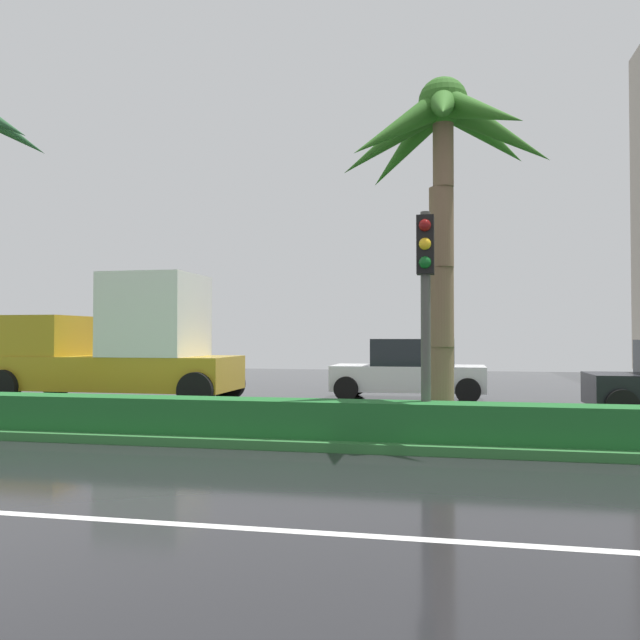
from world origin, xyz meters
name	(u,v)px	position (x,y,z in m)	size (l,w,h in m)	color
ground_plane	(211,425)	(0.00, 9.00, -0.05)	(90.00, 42.00, 0.10)	black
median_strip	(192,425)	(0.00, 8.00, 0.07)	(85.50, 4.00, 0.15)	#2D6B33
median_hedge	(160,414)	(0.00, 6.60, 0.45)	(76.50, 0.70, 0.60)	#1E6028
palm_tree_centre_left	(442,158)	(4.81, 8.15, 5.09)	(4.10, 4.33, 6.40)	brown
traffic_signal_median_right	(425,282)	(4.56, 6.81, 2.70)	(0.28, 0.43, 3.70)	#4C4C47
box_truck_lead	(122,345)	(-3.83, 12.29, 1.55)	(6.40, 2.64, 3.46)	#B28C1E
car_in_traffic_leading	(410,370)	(3.77, 14.80, 0.83)	(4.30, 2.02, 1.72)	white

